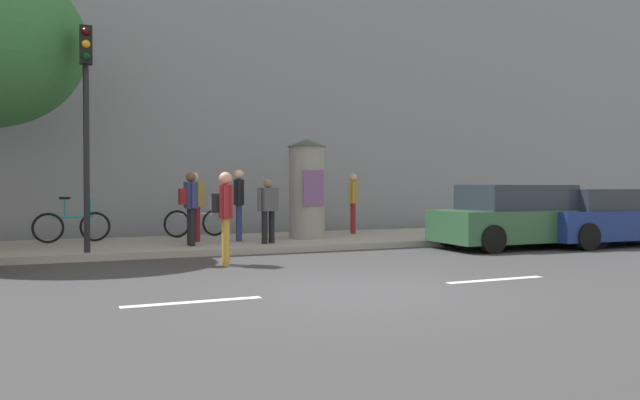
{
  "coord_description": "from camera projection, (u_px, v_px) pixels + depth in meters",
  "views": [
    {
      "loc": [
        -3.92,
        -7.77,
        1.48
      ],
      "look_at": [
        0.21,
        2.0,
        1.25
      ],
      "focal_mm": 34.15,
      "sensor_mm": 36.0,
      "label": 1
    }
  ],
  "objects": [
    {
      "name": "traffic_light",
      "position": [
        86.0,
        102.0,
        12.12
      ],
      "size": [
        0.24,
        0.45,
        4.51
      ],
      "color": "black",
      "rests_on": "sidewalk_curb"
    },
    {
      "name": "pedestrian_near_pole",
      "position": [
        239.0,
        199.0,
        14.86
      ],
      "size": [
        0.32,
        0.56,
        1.75
      ],
      "color": "navy",
      "rests_on": "sidewalk_curb"
    },
    {
      "name": "lane_markings",
      "position": [
        361.0,
        290.0,
        8.72
      ],
      "size": [
        25.8,
        0.16,
        0.01
      ],
      "color": "silver",
      "rests_on": "ground_plane"
    },
    {
      "name": "ground_plane",
      "position": [
        361.0,
        290.0,
        8.72
      ],
      "size": [
        80.0,
        80.0,
        0.0
      ],
      "primitive_type": "plane",
      "color": "#38383A"
    },
    {
      "name": "pedestrian_in_red_top",
      "position": [
        224.0,
        210.0,
        11.44
      ],
      "size": [
        0.44,
        0.58,
        1.76
      ],
      "color": "#B78C33",
      "rests_on": "ground_plane"
    },
    {
      "name": "pedestrian_tallest",
      "position": [
        194.0,
        201.0,
        14.59
      ],
      "size": [
        0.55,
        0.5,
        1.68
      ],
      "color": "maroon",
      "rests_on": "sidewalk_curb"
    },
    {
      "name": "pedestrian_in_light_jacket",
      "position": [
        190.0,
        202.0,
        13.68
      ],
      "size": [
        0.4,
        0.56,
        1.66
      ],
      "color": "black",
      "rests_on": "sidewalk_curb"
    },
    {
      "name": "pedestrian_with_backpack",
      "position": [
        268.0,
        206.0,
        14.23
      ],
      "size": [
        0.58,
        0.43,
        1.51
      ],
      "color": "black",
      "rests_on": "sidewalk_curb"
    },
    {
      "name": "parked_car_red",
      "position": [
        604.0,
        218.0,
        15.38
      ],
      "size": [
        4.24,
        1.97,
        1.42
      ],
      "color": "navy",
      "rests_on": "ground_plane"
    },
    {
      "name": "pedestrian_in_dark_shirt",
      "position": [
        353.0,
        198.0,
        17.27
      ],
      "size": [
        0.41,
        0.59,
        1.7
      ],
      "color": "maroon",
      "rests_on": "sidewalk_curb"
    },
    {
      "name": "poster_column",
      "position": [
        307.0,
        188.0,
        15.69
      ],
      "size": [
        1.02,
        1.02,
        2.56
      ],
      "color": "gray",
      "rests_on": "sidewalk_curb"
    },
    {
      "name": "building_backdrop",
      "position": [
        193.0,
        56.0,
        19.64
      ],
      "size": [
        36.0,
        5.0,
        11.39
      ],
      "primitive_type": "cube",
      "color": "gray",
      "rests_on": "ground_plane"
    },
    {
      "name": "parked_car_silver",
      "position": [
        521.0,
        218.0,
        14.74
      ],
      "size": [
        4.44,
        1.92,
        1.52
      ],
      "color": "#2D5938",
      "rests_on": "ground_plane"
    },
    {
      "name": "bicycle_leaning",
      "position": [
        72.0,
        226.0,
        14.54
      ],
      "size": [
        1.77,
        0.22,
        1.09
      ],
      "color": "black",
      "rests_on": "sidewalk_curb"
    },
    {
      "name": "bicycle_upright",
      "position": [
        196.0,
        222.0,
        16.14
      ],
      "size": [
        1.76,
        0.33,
        1.09
      ],
      "color": "black",
      "rests_on": "sidewalk_curb"
    },
    {
      "name": "sidewalk_curb",
      "position": [
        234.0,
        243.0,
        15.16
      ],
      "size": [
        36.0,
        4.0,
        0.15
      ],
      "primitive_type": "cube",
      "color": "#9E9B93",
      "rests_on": "ground_plane"
    }
  ]
}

